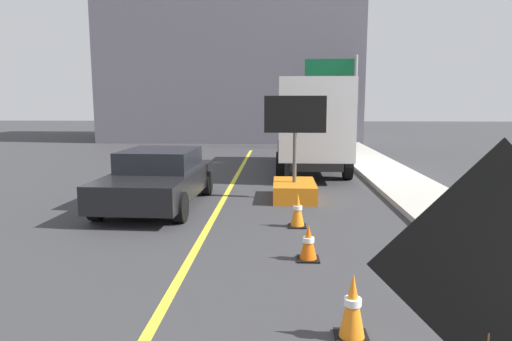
% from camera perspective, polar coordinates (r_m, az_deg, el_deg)
% --- Properties ---
extents(lane_center_stripe, '(0.14, 36.00, 0.01)m').
position_cam_1_polar(lane_center_stripe, '(6.38, -10.74, -15.03)').
color(lane_center_stripe, yellow).
rests_on(lane_center_stripe, ground).
extents(roadwork_sign, '(1.63, 0.10, 2.33)m').
position_cam_1_polar(roadwork_sign, '(3.36, 27.66, -11.14)').
color(roadwork_sign, '#593819').
rests_on(roadwork_sign, ground).
extents(arrow_board_trailer, '(1.60, 1.80, 2.70)m').
position_cam_1_polar(arrow_board_trailer, '(11.96, 4.86, -1.31)').
color(arrow_board_trailer, orange).
rests_on(arrow_board_trailer, ground).
extents(box_truck, '(2.56, 6.91, 3.29)m').
position_cam_1_polar(box_truck, '(16.83, 6.98, 6.03)').
color(box_truck, black).
rests_on(box_truck, ground).
extents(pickup_car, '(2.20, 4.48, 1.38)m').
position_cam_1_polar(pickup_car, '(11.36, -12.18, -0.91)').
color(pickup_car, black).
rests_on(pickup_car, ground).
extents(highway_guide_sign, '(2.78, 0.32, 5.00)m').
position_cam_1_polar(highway_guide_sign, '(25.04, 10.61, 10.54)').
color(highway_guide_sign, gray).
rests_on(highway_guide_sign, ground).
extents(far_building_block, '(16.32, 9.33, 10.28)m').
position_cam_1_polar(far_building_block, '(32.11, -2.76, 13.31)').
color(far_building_block, slate).
rests_on(far_building_block, ground).
extents(traffic_cone_near_sign, '(0.36, 0.36, 0.75)m').
position_cam_1_polar(traffic_cone_near_sign, '(5.19, 12.08, -16.43)').
color(traffic_cone_near_sign, black).
rests_on(traffic_cone_near_sign, ground).
extents(traffic_cone_mid_lane, '(0.36, 0.36, 0.59)m').
position_cam_1_polar(traffic_cone_mid_lane, '(7.46, 6.62, -9.02)').
color(traffic_cone_mid_lane, black).
rests_on(traffic_cone_mid_lane, ground).
extents(traffic_cone_far_lane, '(0.36, 0.36, 0.71)m').
position_cam_1_polar(traffic_cone_far_lane, '(9.33, 5.26, -5.02)').
color(traffic_cone_far_lane, black).
rests_on(traffic_cone_far_lane, ground).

